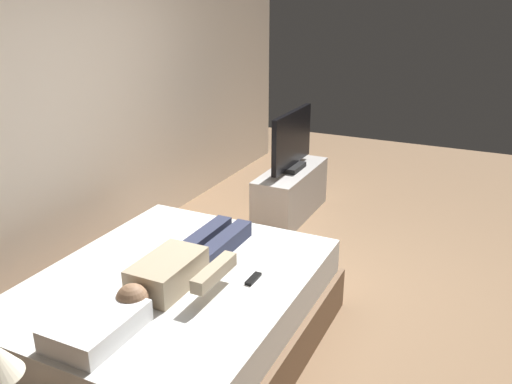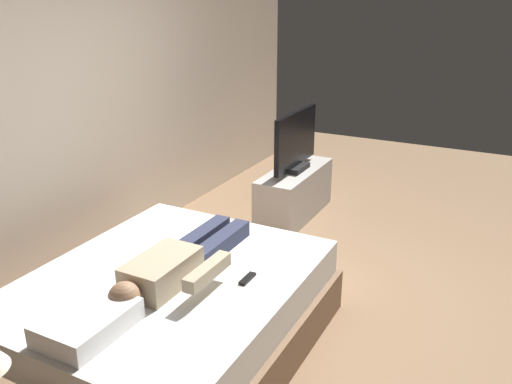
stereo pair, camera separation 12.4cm
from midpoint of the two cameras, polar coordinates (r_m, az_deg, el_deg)
ground_plane at (r=3.96m, az=5.66°, el=-12.76°), size 10.00×10.00×0.00m
back_wall at (r=4.76m, az=-14.56°, el=10.66°), size 6.40×0.10×2.80m
bed at (r=3.49m, az=-8.23°, el=-12.76°), size 1.96×1.62×0.54m
pillow at (r=2.89m, az=-16.34°, el=-13.23°), size 0.48×0.34×0.12m
person at (r=3.29m, az=-7.36°, el=-7.62°), size 1.26×0.46×0.18m
remote at (r=3.26m, az=0.18°, el=-9.24°), size 0.15×0.04×0.02m
tv_stand at (r=5.44m, az=4.76°, el=-0.13°), size 1.10×0.40×0.50m
tv at (r=5.28m, az=4.93°, el=5.32°), size 0.88×0.20×0.59m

